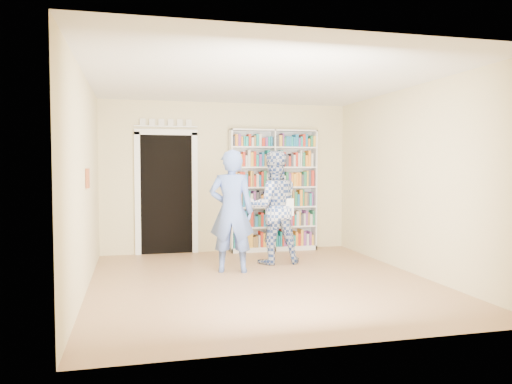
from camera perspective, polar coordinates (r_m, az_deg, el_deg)
floor at (r=6.84m, az=0.65°, el=-10.16°), size 5.00×5.00×0.00m
ceiling at (r=6.75m, az=0.66°, el=12.74°), size 5.00×5.00×0.00m
wall_back at (r=9.10m, az=-3.28°, el=1.69°), size 4.50×0.00×4.50m
wall_left at (r=6.48m, az=-19.01°, el=1.01°), size 0.00×5.00×5.00m
wall_right at (r=7.54m, az=17.45°, el=1.29°), size 0.00×5.00×5.00m
bookshelf at (r=9.14m, az=1.96°, el=0.26°), size 1.61×0.30×2.22m
doorway at (r=8.95m, az=-10.19°, el=0.54°), size 1.10×0.08×2.43m
wall_art at (r=6.67m, az=-18.69°, el=1.50°), size 0.03×0.25×0.25m
man_blue at (r=7.30m, az=-2.82°, el=-2.20°), size 0.75×0.59×1.79m
man_plaid at (r=7.95m, az=1.98°, el=-1.76°), size 0.89×0.70×1.80m
paper_sheet at (r=7.80m, az=3.65°, el=-1.74°), size 0.19×0.03×0.27m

